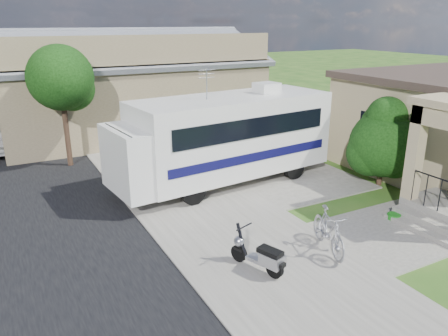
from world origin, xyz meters
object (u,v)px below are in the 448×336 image
motorhome (225,136)px  scooter (260,256)px  garden_hose (394,218)px  shrub (384,140)px  bicycle (329,233)px

motorhome → scooter: motorhome is taller
motorhome → garden_hose: 5.85m
shrub → garden_hose: bearing=-129.0°
motorhome → shrub: (4.66, -2.57, -0.12)m
bicycle → garden_hose: size_ratio=4.71×
motorhome → shrub: 5.33m
motorhome → scooter: bearing=-116.4°
shrub → garden_hose: (-1.89, -2.33, -1.47)m
shrub → bicycle: size_ratio=1.73×
scooter → bicycle: bicycle is taller
motorhome → scooter: size_ratio=5.54×
shrub → garden_hose: 3.34m
motorhome → bicycle: (-0.08, -5.41, -1.15)m
garden_hose → bicycle: bearing=-169.8°
scooter → bicycle: size_ratio=0.80×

